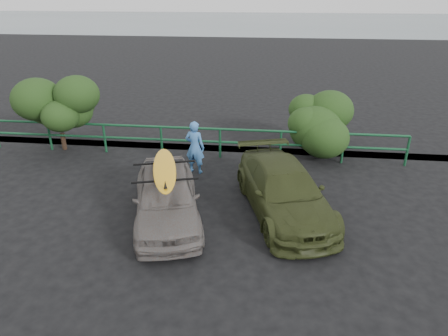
% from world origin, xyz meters
% --- Properties ---
extents(ground, '(80.00, 80.00, 0.00)m').
position_xyz_m(ground, '(0.00, 0.00, 0.00)').
color(ground, black).
extents(ocean, '(200.00, 200.00, 0.00)m').
position_xyz_m(ocean, '(0.00, 60.00, 0.00)').
color(ocean, slate).
rests_on(ocean, ground).
extents(guardrail, '(14.00, 0.08, 1.04)m').
position_xyz_m(guardrail, '(0.00, 5.00, 0.52)').
color(guardrail, '#154C2B').
rests_on(guardrail, ground).
extents(shrub_left, '(3.20, 2.40, 2.51)m').
position_xyz_m(shrub_left, '(-4.80, 5.40, 1.26)').
color(shrub_left, '#244218').
rests_on(shrub_left, ground).
extents(shrub_right, '(3.20, 2.40, 1.97)m').
position_xyz_m(shrub_right, '(5.00, 5.50, 0.99)').
color(shrub_right, '#244218').
rests_on(shrub_right, ground).
extents(sedan, '(2.50, 4.07, 1.30)m').
position_xyz_m(sedan, '(0.21, 0.91, 0.65)').
color(sedan, '#6A625E').
rests_on(sedan, ground).
extents(olive_vehicle, '(2.92, 4.59, 1.24)m').
position_xyz_m(olive_vehicle, '(3.04, 1.62, 0.62)').
color(olive_vehicle, '#323B1A').
rests_on(olive_vehicle, ground).
extents(man, '(0.67, 0.51, 1.65)m').
position_xyz_m(man, '(0.39, 3.74, 0.82)').
color(man, '#3F79BF').
rests_on(man, ground).
extents(roof_rack, '(1.72, 1.41, 0.05)m').
position_xyz_m(roof_rack, '(0.21, 0.91, 1.32)').
color(roof_rack, black).
rests_on(roof_rack, sedan).
extents(surfboard, '(1.21, 2.61, 0.08)m').
position_xyz_m(surfboard, '(0.21, 0.91, 1.38)').
color(surfboard, gold).
rests_on(surfboard, roof_rack).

